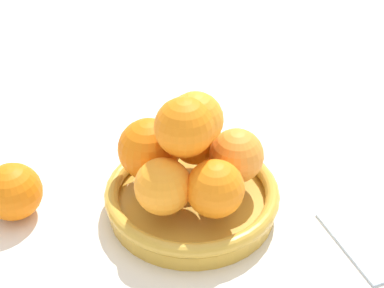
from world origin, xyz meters
TOP-DOWN VIEW (x-y plane):
  - ground_plane at (0.00, 0.00)m, footprint 4.00×4.00m
  - fruit_bowl at (0.00, 0.00)m, footprint 0.23×0.23m
  - orange_pile at (-0.00, 0.00)m, footprint 0.19×0.18m
  - stray_orange at (-0.23, 0.01)m, footprint 0.08×0.08m

SIDE VIEW (x-z plane):
  - ground_plane at x=0.00m, z-range 0.00..0.00m
  - fruit_bowl at x=0.00m, z-range 0.00..0.04m
  - stray_orange at x=-0.23m, z-range 0.00..0.08m
  - orange_pile at x=0.00m, z-range 0.03..0.16m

